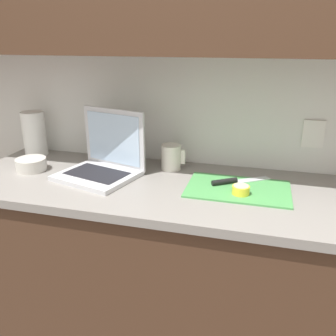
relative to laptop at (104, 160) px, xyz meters
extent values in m
cube|color=white|center=(0.62, 0.29, 0.32)|extent=(5.20, 0.06, 2.60)
cube|color=white|center=(-0.16, 0.25, 0.11)|extent=(0.09, 0.01, 0.12)
cube|color=white|center=(0.87, 0.25, 0.11)|extent=(0.09, 0.01, 0.12)
cube|color=#472D1E|center=(0.62, -0.05, -0.54)|extent=(2.35, 0.57, 0.88)
cube|color=gray|center=(0.62, -0.05, -0.08)|extent=(2.42, 0.60, 0.03)
cube|color=silver|center=(-0.01, -0.05, -0.06)|extent=(0.37, 0.34, 0.02)
cube|color=black|center=(-0.01, -0.05, -0.04)|extent=(0.29, 0.22, 0.00)
cube|color=silver|center=(0.02, 0.07, 0.08)|extent=(0.32, 0.10, 0.27)
cube|color=silver|center=(0.02, 0.07, 0.08)|extent=(0.27, 0.08, 0.22)
cube|color=#4C9E51|center=(0.59, -0.02, -0.06)|extent=(0.40, 0.26, 0.01)
cube|color=silver|center=(0.64, 0.08, -0.06)|extent=(0.15, 0.12, 0.00)
cylinder|color=black|center=(0.53, 0.00, -0.05)|extent=(0.10, 0.08, 0.02)
cylinder|color=yellow|center=(0.60, -0.08, -0.04)|extent=(0.07, 0.07, 0.03)
cylinder|color=#F4EAA3|center=(0.60, -0.08, -0.02)|extent=(0.06, 0.06, 0.00)
cylinder|color=silver|center=(0.27, 0.14, -0.01)|extent=(0.09, 0.09, 0.11)
cube|color=silver|center=(0.32, 0.14, 0.00)|extent=(0.02, 0.01, 0.06)
cylinder|color=beige|center=(-0.34, -0.04, -0.04)|extent=(0.14, 0.14, 0.06)
cylinder|color=white|center=(-0.46, 0.17, 0.05)|extent=(0.11, 0.11, 0.22)
camera|label=1|loc=(0.65, -1.35, 0.50)|focal=38.00mm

